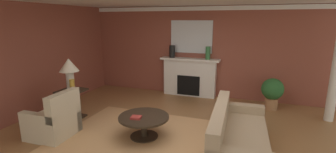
# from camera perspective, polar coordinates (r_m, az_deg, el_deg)

# --- Properties ---
(ground_plane) EXTENTS (9.29, 9.29, 0.00)m
(ground_plane) POSITION_cam_1_polar(r_m,az_deg,el_deg) (4.97, 0.60, -14.36)
(ground_plane) COLOR olive
(wall_fireplace) EXTENTS (7.75, 0.12, 2.71)m
(wall_fireplace) POSITION_cam_1_polar(r_m,az_deg,el_deg) (7.44, 8.44, 5.75)
(wall_fireplace) COLOR brown
(wall_fireplace) RESTS_ON ground_plane
(wall_window) EXTENTS (0.12, 6.63, 2.71)m
(wall_window) POSITION_cam_1_polar(r_m,az_deg,el_deg) (6.83, -28.69, 3.61)
(wall_window) COLOR brown
(wall_window) RESTS_ON ground_plane
(crown_moulding) EXTENTS (7.75, 0.08, 0.12)m
(crown_moulding) POSITION_cam_1_polar(r_m,az_deg,el_deg) (7.31, 8.66, 15.63)
(crown_moulding) COLOR white
(area_rug) EXTENTS (3.32, 2.51, 0.01)m
(area_rug) POSITION_cam_1_polar(r_m,az_deg,el_deg) (5.04, -5.63, -13.97)
(area_rug) COLOR tan
(area_rug) RESTS_ON ground_plane
(fireplace) EXTENTS (1.80, 0.35, 1.17)m
(fireplace) POSITION_cam_1_polar(r_m,az_deg,el_deg) (7.47, 5.09, -0.36)
(fireplace) COLOR white
(fireplace) RESTS_ON ground_plane
(mantel_mirror) EXTENTS (1.27, 0.04, 0.97)m
(mantel_mirror) POSITION_cam_1_polar(r_m,az_deg,el_deg) (7.39, 5.53, 9.32)
(mantel_mirror) COLOR silver
(sofa) EXTENTS (0.99, 2.14, 0.85)m
(sofa) POSITION_cam_1_polar(r_m,az_deg,el_deg) (4.44, 15.89, -14.14)
(sofa) COLOR tan
(sofa) RESTS_ON ground_plane
(armchair_near_window) EXTENTS (0.83, 0.83, 0.95)m
(armchair_near_window) POSITION_cam_1_polar(r_m,az_deg,el_deg) (5.44, -25.34, -9.64)
(armchair_near_window) COLOR #C1B293
(armchair_near_window) RESTS_ON ground_plane
(coffee_table) EXTENTS (1.00, 1.00, 0.45)m
(coffee_table) POSITION_cam_1_polar(r_m,az_deg,el_deg) (4.90, -5.72, -10.54)
(coffee_table) COLOR #2D2319
(coffee_table) RESTS_ON ground_plane
(side_table) EXTENTS (0.56, 0.56, 0.70)m
(side_table) POSITION_cam_1_polar(r_m,az_deg,el_deg) (6.19, -21.66, -5.66)
(side_table) COLOR #2D2319
(side_table) RESTS_ON ground_plane
(table_lamp) EXTENTS (0.44, 0.44, 0.75)m
(table_lamp) POSITION_cam_1_polar(r_m,az_deg,el_deg) (5.99, -22.33, 1.85)
(table_lamp) COLOR beige
(table_lamp) RESTS_ON side_table
(vase_on_side_table) EXTENTS (0.11, 0.11, 0.30)m
(vase_on_side_table) POSITION_cam_1_polar(r_m,az_deg,el_deg) (5.88, -21.69, -2.04)
(vase_on_side_table) COLOR #B7892D
(vase_on_side_table) RESTS_ON side_table
(vase_mantel_right) EXTENTS (0.14, 0.14, 0.38)m
(vase_mantel_right) POSITION_cam_1_polar(r_m,az_deg,el_deg) (7.16, 9.40, 5.49)
(vase_mantel_right) COLOR #33703D
(vase_mantel_right) RESTS_ON fireplace
(vase_mantel_left) EXTENTS (0.17, 0.17, 0.37)m
(vase_mantel_left) POSITION_cam_1_polar(r_m,az_deg,el_deg) (7.43, 1.00, 5.92)
(vase_mantel_left) COLOR black
(vase_mantel_left) RESTS_ON fireplace
(book_red_cover) EXTENTS (0.22, 0.20, 0.04)m
(book_red_cover) POSITION_cam_1_polar(r_m,az_deg,el_deg) (4.76, -7.56, -9.56)
(book_red_cover) COLOR maroon
(book_red_cover) RESTS_ON coffee_table
(potted_plant) EXTENTS (0.56, 0.56, 0.83)m
(potted_plant) POSITION_cam_1_polar(r_m,az_deg,el_deg) (6.86, 23.42, -3.20)
(potted_plant) COLOR #A8754C
(potted_plant) RESTS_ON ground_plane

